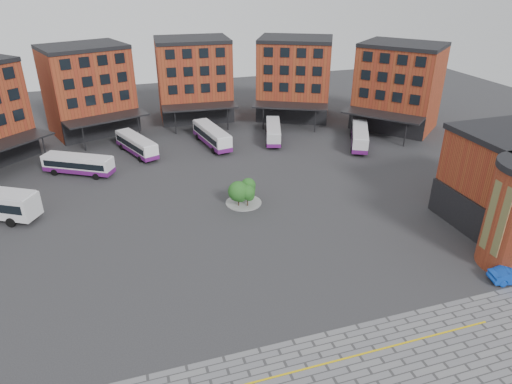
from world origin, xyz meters
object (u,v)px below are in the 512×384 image
object	(u,v)px
bus_c	(136,145)
bus_f	(360,136)
tree_island	(243,192)
bus_e	(273,132)
bus_b	(78,164)
bus_d	(212,136)

from	to	relation	value
bus_c	bus_f	world-z (taller)	bus_f
tree_island	bus_e	bearing A→B (deg)	61.43
tree_island	bus_e	xyz separation A→B (m)	(11.19, 20.54, -0.27)
bus_e	bus_c	bearing A→B (deg)	-162.84
tree_island	bus_c	size ratio (longest dim) A/B	0.43
bus_f	bus_b	bearing A→B (deg)	-154.22
bus_e	bus_b	bearing A→B (deg)	-152.41
bus_f	tree_island	bearing A→B (deg)	-121.28
tree_island	bus_e	size ratio (longest dim) A/B	0.44
tree_island	bus_d	xyz separation A→B (m)	(0.96, 21.26, -0.12)
tree_island	bus_e	distance (m)	23.39
bus_f	bus_e	bearing A→B (deg)	179.65
bus_e	bus_f	xyz separation A→B (m)	(12.31, -6.71, 0.09)
tree_island	bus_d	distance (m)	21.28
bus_c	bus_f	xyz separation A→B (m)	(34.37, -7.21, 0.05)
tree_island	bus_b	distance (m)	24.75
bus_c	bus_d	bearing A→B (deg)	-20.41
bus_d	bus_b	bearing A→B (deg)	-173.96
bus_b	bus_c	bearing A→B (deg)	-26.71
bus_c	bus_d	xyz separation A→B (m)	(11.84, 0.22, 0.12)
bus_c	bus_e	bearing A→B (deg)	-22.76
bus_c	bus_b	bearing A→B (deg)	-168.51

